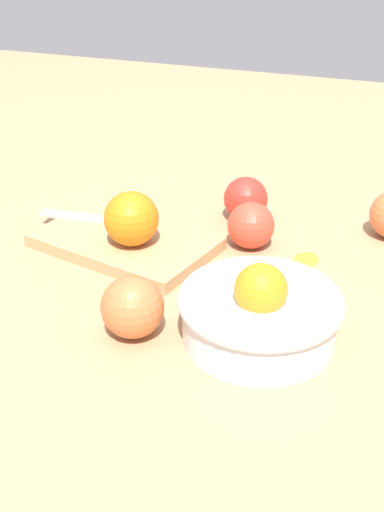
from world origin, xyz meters
The scene contains 9 objects.
ground_plane centered at (0.00, 0.00, 0.00)m, with size 2.40×2.40×0.00m, color tan.
bowl centered at (-0.12, 0.14, 0.04)m, with size 0.19×0.19×0.10m.
cutting_board centered at (0.13, -0.02, 0.01)m, with size 0.26×0.16×0.02m, color tan.
orange_on_board centered at (0.11, 0.00, 0.06)m, with size 0.08×0.08×0.08m, color orange.
knife centered at (0.19, -0.06, 0.02)m, with size 0.16×0.03×0.01m.
apple_front_left_2 centered at (-0.04, -0.09, 0.04)m, with size 0.07×0.07×0.07m, color #D6422D.
apple_front_center centered at (-0.01, -0.18, 0.04)m, with size 0.07×0.07×0.07m, color red.
apple_back_center centered at (0.02, 0.18, 0.04)m, with size 0.08×0.08×0.08m, color #CC6638.
citrus_peel centered at (-0.13, -0.07, 0.00)m, with size 0.05×0.04×0.01m, color orange.
Camera 1 is at (-0.28, 0.76, 0.46)m, focal length 46.00 mm.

